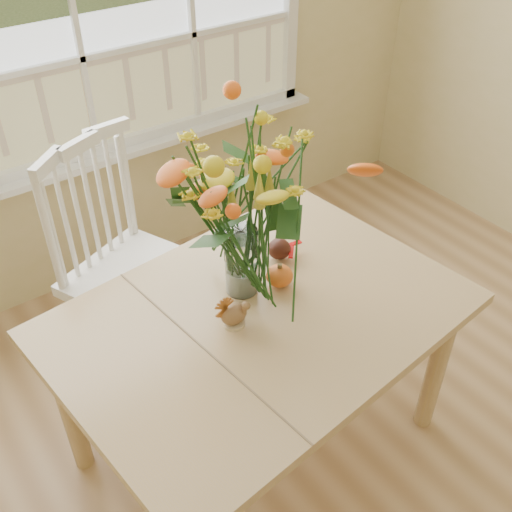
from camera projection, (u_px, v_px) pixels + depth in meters
wall_back at (69, 7)px, 2.44m from camera, size 4.00×0.02×2.70m
dining_table at (259, 332)px, 2.01m from camera, size 1.40×1.06×0.70m
windsor_chair at (118, 254)px, 2.41m from camera, size 0.62×0.61×1.03m
flower_vase at (240, 198)px, 1.82m from camera, size 0.52×0.52×0.61m
pumpkin at (279, 277)px, 2.04m from camera, size 0.09×0.09×0.07m
turkey_figurine at (234, 314)px, 1.88m from camera, size 0.09×0.07×0.11m
dark_gourd at (279, 250)px, 2.16m from camera, size 0.13×0.08×0.08m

